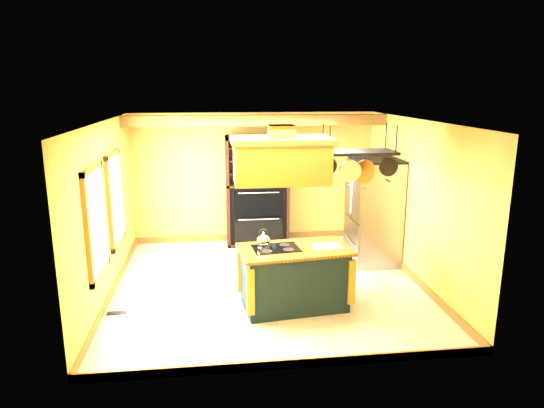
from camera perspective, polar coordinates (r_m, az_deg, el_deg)
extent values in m
plane|color=beige|center=(8.18, -0.53, -9.46)|extent=(5.00, 5.00, 0.00)
plane|color=white|center=(7.54, -0.58, 9.76)|extent=(5.00, 5.00, 0.00)
cube|color=#BE9645|center=(10.18, -2.13, 3.12)|extent=(5.00, 0.02, 2.70)
cube|color=#BE9645|center=(5.38, 2.44, -6.63)|extent=(5.00, 0.02, 2.70)
cube|color=#BE9645|center=(7.88, -18.93, -0.76)|extent=(0.02, 5.00, 2.70)
cube|color=#BE9645|center=(8.40, 16.66, 0.26)|extent=(0.02, 5.00, 2.70)
cube|color=brown|center=(9.23, -1.77, 9.79)|extent=(5.00, 0.15, 0.20)
cube|color=brown|center=(7.11, -20.00, -1.96)|extent=(0.06, 1.06, 1.56)
cube|color=white|center=(7.10, -19.81, -1.96)|extent=(0.02, 0.85, 1.34)
cube|color=brown|center=(8.44, -17.95, 0.58)|extent=(0.06, 1.06, 1.56)
cube|color=white|center=(8.43, -17.78, 0.59)|extent=(0.02, 0.85, 1.34)
cube|color=black|center=(7.26, 2.61, -8.80)|extent=(1.56, 0.96, 0.88)
cube|color=brown|center=(7.10, 2.65, -5.36)|extent=(1.69, 1.07, 0.04)
cube|color=black|center=(7.07, 0.47, -5.22)|extent=(0.72, 0.54, 0.01)
ellipsoid|color=silver|center=(7.10, -1.00, -4.25)|extent=(0.20, 0.20, 0.16)
cube|color=white|center=(7.17, 6.58, -4.99)|extent=(0.43, 0.36, 0.02)
cube|color=#A67429|center=(6.76, 1.09, 4.84)|extent=(1.31, 0.70, 0.55)
cube|color=brown|center=(6.72, 1.11, 7.51)|extent=(1.39, 0.79, 0.08)
cube|color=#A67429|center=(6.71, 1.11, 8.22)|extent=(0.35, 0.35, 0.25)
cube|color=black|center=(6.98, 10.12, 6.02)|extent=(1.04, 0.52, 0.04)
cylinder|color=black|center=(6.64, 6.82, 7.44)|extent=(0.02, 0.02, 0.39)
cylinder|color=black|center=(7.30, 13.26, 7.74)|extent=(0.02, 0.02, 0.39)
cylinder|color=black|center=(7.00, 6.54, 4.51)|extent=(0.27, 0.03, 0.27)
cylinder|color=silver|center=(6.88, 9.18, 3.84)|extent=(0.31, 0.03, 0.31)
cylinder|color=#BB652E|center=(7.17, 10.85, 3.76)|extent=(0.35, 0.03, 0.35)
cylinder|color=black|center=(7.05, 13.55, 4.28)|extent=(0.27, 0.03, 0.27)
cube|color=#909298|center=(9.14, 11.90, -0.93)|extent=(0.80, 0.98, 1.91)
cube|color=#909298|center=(8.69, 9.96, 1.26)|extent=(0.03, 0.47, 1.03)
cube|color=#909298|center=(9.15, 9.09, 1.91)|extent=(0.03, 0.47, 1.03)
cube|color=#909298|center=(9.16, 9.28, -4.14)|extent=(0.03, 0.94, 0.80)
cube|color=black|center=(9.41, 11.62, -6.39)|extent=(0.76, 0.93, 0.06)
cube|color=black|center=(10.18, -1.88, 1.82)|extent=(1.27, 0.06, 2.25)
cube|color=black|center=(9.91, -5.24, 1.44)|extent=(0.06, 0.54, 2.25)
cube|color=black|center=(10.02, 1.69, 1.63)|extent=(0.06, 0.54, 2.25)
cube|color=black|center=(9.92, -1.76, 2.37)|extent=(1.27, 0.54, 0.05)
cube|color=black|center=(10.08, -1.75, -0.97)|extent=(1.15, 0.44, 1.21)
cube|color=black|center=(9.71, -1.59, 0.06)|extent=(0.99, 0.04, 0.54)
cube|color=black|center=(9.85, -1.57, -2.98)|extent=(0.99, 0.04, 0.49)
cube|color=black|center=(9.87, -1.77, 3.76)|extent=(1.15, 0.48, 0.02)
cube|color=black|center=(9.83, -1.78, 5.27)|extent=(1.15, 0.48, 0.02)
cube|color=black|center=(9.80, -1.79, 6.74)|extent=(1.15, 0.48, 0.03)
cylinder|color=white|center=(9.79, -3.57, 3.95)|extent=(0.22, 0.22, 0.07)
cylinder|color=teal|center=(9.80, 0.24, 5.84)|extent=(0.10, 0.10, 0.17)
cube|color=black|center=(7.57, -17.81, -12.11)|extent=(0.29, 0.14, 0.01)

